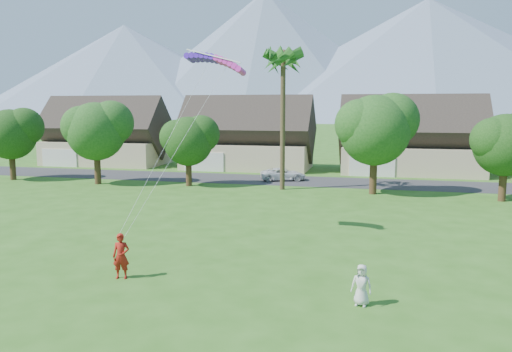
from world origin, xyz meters
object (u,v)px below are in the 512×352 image
(kite_flyer, at_px, (121,256))
(parafoil_kite, at_px, (216,59))
(watcher, at_px, (361,285))
(parked_car, at_px, (283,174))

(kite_flyer, relative_size, parafoil_kite, 0.58)
(kite_flyer, distance_m, parafoil_kite, 12.16)
(watcher, distance_m, parked_car, 32.22)
(kite_flyer, height_order, parked_car, kite_flyer)
(kite_flyer, relative_size, parked_car, 0.44)
(parafoil_kite, bearing_deg, watcher, -40.88)
(kite_flyer, relative_size, watcher, 1.26)
(kite_flyer, bearing_deg, parafoil_kite, 63.33)
(parked_car, bearing_deg, watcher, 177.00)
(kite_flyer, bearing_deg, parked_car, 73.78)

